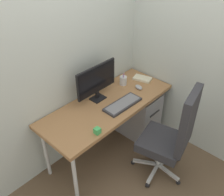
% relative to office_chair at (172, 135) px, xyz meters
% --- Properties ---
extents(ground_plane, '(8.00, 8.00, 0.00)m').
position_rel_office_chair_xyz_m(ground_plane, '(-0.19, 0.71, -0.56)').
color(ground_plane, brown).
extents(wall_back, '(3.35, 0.04, 2.80)m').
position_rel_office_chair_xyz_m(wall_back, '(-0.19, 1.06, 0.84)').
color(wall_back, '#B7C1BC').
rests_on(wall_back, ground_plane).
extents(wall_side_right, '(0.04, 2.40, 2.80)m').
position_rel_office_chair_xyz_m(wall_side_right, '(0.63, 0.46, 0.84)').
color(wall_side_right, '#B7C1BC').
rests_on(wall_side_right, ground_plane).
extents(desk, '(1.58, 0.63, 0.72)m').
position_rel_office_chair_xyz_m(desk, '(-0.19, 0.71, 0.10)').
color(desk, '#996B42').
rests_on(desk, ground_plane).
extents(office_chair, '(0.60, 0.59, 1.13)m').
position_rel_office_chair_xyz_m(office_chair, '(0.00, 0.00, 0.00)').
color(office_chair, black).
rests_on(office_chair, ground_plane).
extents(filing_cabinet, '(0.38, 0.53, 0.63)m').
position_rel_office_chair_xyz_m(filing_cabinet, '(0.31, 0.68, -0.25)').
color(filing_cabinet, gray).
rests_on(filing_cabinet, ground_plane).
extents(monitor, '(0.54, 0.13, 0.41)m').
position_rel_office_chair_xyz_m(monitor, '(-0.21, 0.86, 0.39)').
color(monitor, black).
rests_on(monitor, desk).
extents(keyboard, '(0.45, 0.19, 0.03)m').
position_rel_office_chair_xyz_m(keyboard, '(-0.12, 0.57, 0.17)').
color(keyboard, '#333338').
rests_on(keyboard, desk).
extents(mouse, '(0.10, 0.12, 0.04)m').
position_rel_office_chair_xyz_m(mouse, '(0.26, 0.65, 0.18)').
color(mouse, '#9EA0A5').
rests_on(mouse, desk).
extents(pen_holder, '(0.09, 0.09, 0.19)m').
position_rel_office_chair_xyz_m(pen_holder, '(0.21, 0.84, 0.21)').
color(pen_holder, silver).
rests_on(pen_holder, desk).
extents(notebook, '(0.18, 0.24, 0.03)m').
position_rel_office_chair_xyz_m(notebook, '(0.46, 0.74, 0.17)').
color(notebook, beige).
rests_on(notebook, desk).
extents(desk_clamp_accessory, '(0.05, 0.05, 0.06)m').
position_rel_office_chair_xyz_m(desk_clamp_accessory, '(-0.61, 0.46, 0.19)').
color(desk_clamp_accessory, '#3FAD59').
rests_on(desk_clamp_accessory, desk).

